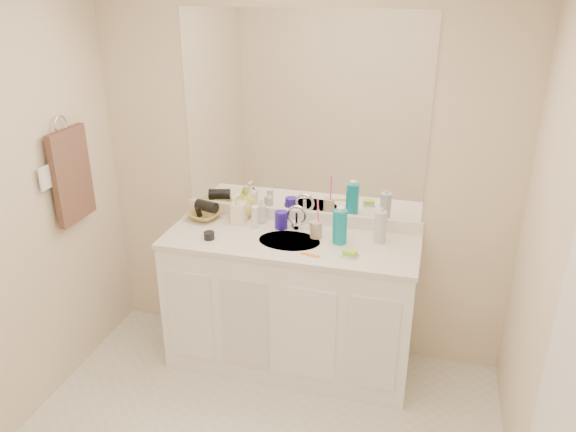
# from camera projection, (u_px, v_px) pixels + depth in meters

# --- Properties ---
(wall_back) EXTENTS (2.60, 0.02, 2.40)m
(wall_back) POSITION_uv_depth(u_px,v_px,m) (302.00, 174.00, 3.45)
(wall_back) COLOR beige
(wall_back) RESTS_ON floor
(wall_right) EXTENTS (0.02, 2.60, 2.40)m
(wall_right) POSITION_uv_depth(u_px,v_px,m) (571.00, 319.00, 1.98)
(wall_right) COLOR beige
(wall_right) RESTS_ON floor
(vanity_cabinet) EXTENTS (1.50, 0.55, 0.85)m
(vanity_cabinet) POSITION_uv_depth(u_px,v_px,m) (290.00, 305.00, 3.51)
(vanity_cabinet) COLOR white
(vanity_cabinet) RESTS_ON floor
(countertop) EXTENTS (1.52, 0.57, 0.03)m
(countertop) POSITION_uv_depth(u_px,v_px,m) (290.00, 241.00, 3.34)
(countertop) COLOR white
(countertop) RESTS_ON vanity_cabinet
(backsplash) EXTENTS (1.52, 0.03, 0.08)m
(backsplash) POSITION_uv_depth(u_px,v_px,m) (301.00, 216.00, 3.54)
(backsplash) COLOR white
(backsplash) RESTS_ON countertop
(sink_basin) EXTENTS (0.37, 0.37, 0.02)m
(sink_basin) POSITION_uv_depth(u_px,v_px,m) (289.00, 242.00, 3.32)
(sink_basin) COLOR beige
(sink_basin) RESTS_ON countertop
(faucet) EXTENTS (0.02, 0.02, 0.11)m
(faucet) POSITION_uv_depth(u_px,v_px,m) (297.00, 220.00, 3.45)
(faucet) COLOR silver
(faucet) RESTS_ON countertop
(mirror) EXTENTS (1.48, 0.01, 1.20)m
(mirror) POSITION_uv_depth(u_px,v_px,m) (302.00, 116.00, 3.30)
(mirror) COLOR white
(mirror) RESTS_ON wall_back
(blue_mug) EXTENTS (0.08, 0.08, 0.11)m
(blue_mug) POSITION_uv_depth(u_px,v_px,m) (281.00, 220.00, 3.46)
(blue_mug) COLOR #28169D
(blue_mug) RESTS_ON countertop
(tan_cup) EXTENTS (0.09, 0.09, 0.10)m
(tan_cup) POSITION_uv_depth(u_px,v_px,m) (316.00, 230.00, 3.34)
(tan_cup) COLOR tan
(tan_cup) RESTS_ON countertop
(toothbrush) EXTENTS (0.01, 0.04, 0.21)m
(toothbrush) POSITION_uv_depth(u_px,v_px,m) (318.00, 214.00, 3.29)
(toothbrush) COLOR #FF43B2
(toothbrush) RESTS_ON tan_cup
(mouthwash_bottle) EXTENTS (0.11, 0.11, 0.20)m
(mouthwash_bottle) POSITION_uv_depth(u_px,v_px,m) (340.00, 227.00, 3.25)
(mouthwash_bottle) COLOR #0D8D9C
(mouthwash_bottle) RESTS_ON countertop
(clear_pump_bottle) EXTENTS (0.08, 0.08, 0.19)m
(clear_pump_bottle) POSITION_uv_depth(u_px,v_px,m) (380.00, 227.00, 3.27)
(clear_pump_bottle) COLOR silver
(clear_pump_bottle) RESTS_ON countertop
(soap_dish) EXTENTS (0.10, 0.09, 0.01)m
(soap_dish) POSITION_uv_depth(u_px,v_px,m) (350.00, 256.00, 3.12)
(soap_dish) COLOR silver
(soap_dish) RESTS_ON countertop
(green_soap) EXTENTS (0.08, 0.07, 0.03)m
(green_soap) POSITION_uv_depth(u_px,v_px,m) (350.00, 253.00, 3.11)
(green_soap) COLOR #9CDA35
(green_soap) RESTS_ON soap_dish
(orange_comb) EXTENTS (0.11, 0.04, 0.00)m
(orange_comb) POSITION_uv_depth(u_px,v_px,m) (310.00, 255.00, 3.13)
(orange_comb) COLOR orange
(orange_comb) RESTS_ON countertop
(dark_jar) EXTENTS (0.07, 0.07, 0.04)m
(dark_jar) POSITION_uv_depth(u_px,v_px,m) (209.00, 236.00, 3.32)
(dark_jar) COLOR black
(dark_jar) RESTS_ON countertop
(extra_white_bottle) EXTENTS (0.05, 0.05, 0.14)m
(extra_white_bottle) POSITION_uv_depth(u_px,v_px,m) (255.00, 217.00, 3.45)
(extra_white_bottle) COLOR white
(extra_white_bottle) RESTS_ON countertop
(soap_bottle_white) EXTENTS (0.07, 0.07, 0.17)m
(soap_bottle_white) POSITION_uv_depth(u_px,v_px,m) (262.00, 210.00, 3.52)
(soap_bottle_white) COLOR silver
(soap_bottle_white) RESTS_ON countertop
(soap_bottle_cream) EXTENTS (0.09, 0.09, 0.19)m
(soap_bottle_cream) POSITION_uv_depth(u_px,v_px,m) (239.00, 208.00, 3.52)
(soap_bottle_cream) COLOR #FFEACF
(soap_bottle_cream) RESTS_ON countertop
(soap_bottle_yellow) EXTENTS (0.17, 0.17, 0.18)m
(soap_bottle_yellow) POSITION_uv_depth(u_px,v_px,m) (241.00, 205.00, 3.58)
(soap_bottle_yellow) COLOR #CFD452
(soap_bottle_yellow) RESTS_ON countertop
(wicker_basket) EXTENTS (0.25, 0.25, 0.05)m
(wicker_basket) POSITION_uv_depth(u_px,v_px,m) (204.00, 215.00, 3.60)
(wicker_basket) COLOR #AA8D44
(wicker_basket) RESTS_ON countertop
(hair_dryer) EXTENTS (0.16, 0.11, 0.07)m
(hair_dryer) POSITION_uv_depth(u_px,v_px,m) (207.00, 206.00, 3.57)
(hair_dryer) COLOR black
(hair_dryer) RESTS_ON wicker_basket
(towel_ring) EXTENTS (0.01, 0.11, 0.11)m
(towel_ring) POSITION_uv_depth(u_px,v_px,m) (61.00, 125.00, 3.15)
(towel_ring) COLOR silver
(towel_ring) RESTS_ON wall_left
(hand_towel) EXTENTS (0.04, 0.32, 0.55)m
(hand_towel) POSITION_uv_depth(u_px,v_px,m) (72.00, 176.00, 3.26)
(hand_towel) COLOR #402A22
(hand_towel) RESTS_ON towel_ring
(switch_plate) EXTENTS (0.01, 0.08, 0.13)m
(switch_plate) POSITION_uv_depth(u_px,v_px,m) (45.00, 178.00, 3.07)
(switch_plate) COLOR white
(switch_plate) RESTS_ON wall_left
(door) EXTENTS (0.02, 0.82, 2.00)m
(door) POSITION_uv_depth(u_px,v_px,m) (572.00, 422.00, 1.80)
(door) COLOR white
(door) RESTS_ON floor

